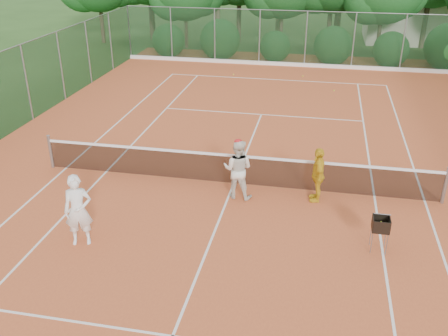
# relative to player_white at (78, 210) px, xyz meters

# --- Properties ---
(ground) EXTENTS (120.00, 120.00, 0.00)m
(ground) POSITION_rel_player_white_xyz_m (3.06, 3.82, -0.92)
(ground) COLOR #284D1B
(ground) RESTS_ON ground
(clay_court) EXTENTS (18.00, 36.00, 0.02)m
(clay_court) POSITION_rel_player_white_xyz_m (3.06, 3.82, -0.91)
(clay_court) COLOR #C85B2E
(clay_court) RESTS_ON ground
(club_building) EXTENTS (8.00, 5.00, 3.00)m
(club_building) POSITION_rel_player_white_xyz_m (12.06, 27.82, 0.58)
(club_building) COLOR beige
(club_building) RESTS_ON ground
(tennis_net) EXTENTS (11.97, 0.10, 1.10)m
(tennis_net) POSITION_rel_player_white_xyz_m (3.06, 3.82, -0.39)
(tennis_net) COLOR gray
(tennis_net) RESTS_ON clay_court
(player_white) EXTENTS (0.77, 0.63, 1.81)m
(player_white) POSITION_rel_player_white_xyz_m (0.00, 0.00, 0.00)
(player_white) COLOR white
(player_white) RESTS_ON clay_court
(player_center_grp) EXTENTS (0.90, 0.73, 1.78)m
(player_center_grp) POSITION_rel_player_white_xyz_m (3.31, 3.05, -0.03)
(player_center_grp) COLOR silver
(player_center_grp) RESTS_ON clay_court
(player_yellow) EXTENTS (0.48, 0.97, 1.59)m
(player_yellow) POSITION_rel_player_white_xyz_m (5.52, 3.30, -0.11)
(player_yellow) COLOR gold
(player_yellow) RESTS_ON clay_court
(ball_hopper) EXTENTS (0.39, 0.39, 0.88)m
(ball_hopper) POSITION_rel_player_white_xyz_m (7.05, 1.11, -0.21)
(ball_hopper) COLOR gray
(ball_hopper) RESTS_ON clay_court
(stray_ball_a) EXTENTS (0.07, 0.07, 0.07)m
(stray_ball_a) POSITION_rel_player_white_xyz_m (0.80, 16.17, -0.87)
(stray_ball_a) COLOR yellow
(stray_ball_a) RESTS_ON clay_court
(stray_ball_b) EXTENTS (0.07, 0.07, 0.07)m
(stray_ball_b) POSITION_rel_player_white_xyz_m (4.41, 16.55, -0.87)
(stray_ball_b) COLOR gold
(stray_ball_b) RESTS_ON clay_court
(stray_ball_c) EXTENTS (0.07, 0.07, 0.07)m
(stray_ball_c) POSITION_rel_player_white_xyz_m (6.02, 14.22, -0.87)
(stray_ball_c) COLOR #C2DE33
(stray_ball_c) RESTS_ON clay_court
(court_markings) EXTENTS (11.03, 23.83, 0.01)m
(court_markings) POSITION_rel_player_white_xyz_m (3.06, 3.82, -0.90)
(court_markings) COLOR white
(court_markings) RESTS_ON clay_court
(fence_back) EXTENTS (18.07, 0.07, 3.00)m
(fence_back) POSITION_rel_player_white_xyz_m (3.06, 18.82, 0.60)
(fence_back) COLOR #19381E
(fence_back) RESTS_ON clay_court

